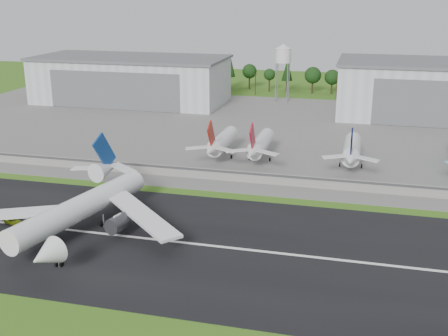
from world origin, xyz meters
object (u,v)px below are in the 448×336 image
(parked_jet_navy, at_px, (352,151))
(parked_jet_red_a, at_px, (220,143))
(ground_vehicle, at_px, (13,221))
(parked_jet_red_b, at_px, (259,145))
(main_airliner, at_px, (80,214))

(parked_jet_navy, bearing_deg, parked_jet_red_a, -179.95)
(ground_vehicle, height_order, parked_jet_red_b, parked_jet_red_b)
(ground_vehicle, xyz_separation_m, parked_jet_red_a, (35.80, 66.55, 5.12))
(parked_jet_red_a, xyz_separation_m, parked_jet_navy, (43.65, 0.03, 0.18))
(ground_vehicle, xyz_separation_m, parked_jet_navy, (79.45, 66.58, 5.30))
(parked_jet_red_a, distance_m, parked_jet_navy, 43.65)
(main_airliner, relative_size, parked_jet_navy, 1.88)
(parked_jet_red_b, bearing_deg, parked_jet_navy, 0.07)
(ground_vehicle, distance_m, parked_jet_red_a, 75.74)
(parked_jet_red_a, bearing_deg, parked_jet_red_b, -0.00)
(main_airliner, xyz_separation_m, parked_jet_navy, (60.58, 66.97, 1.20))
(ground_vehicle, bearing_deg, parked_jet_red_a, -10.40)
(parked_jet_red_a, height_order, parked_jet_red_b, parked_jet_red_a)
(parked_jet_red_b, height_order, parked_jet_navy, parked_jet_navy)
(main_airliner, relative_size, parked_jet_red_a, 1.88)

